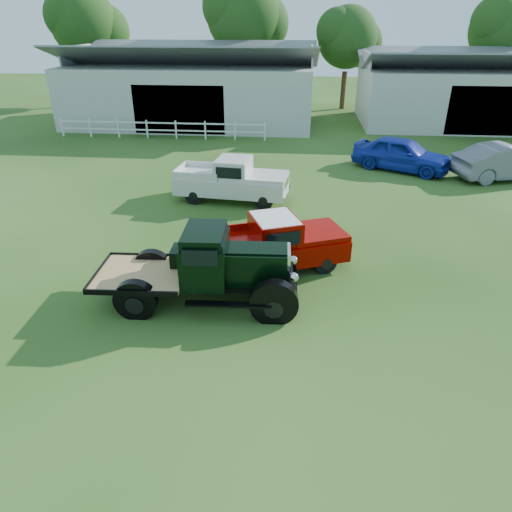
# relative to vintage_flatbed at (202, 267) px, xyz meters

# --- Properties ---
(ground) EXTENTS (120.00, 120.00, 0.00)m
(ground) POSITION_rel_vintage_flatbed_xyz_m (1.20, -0.31, -1.11)
(ground) COLOR #1D390F
(shed_left) EXTENTS (18.80, 10.20, 5.60)m
(shed_left) POSITION_rel_vintage_flatbed_xyz_m (-5.80, 25.69, 1.69)
(shed_left) COLOR silver
(shed_left) RESTS_ON ground
(shed_right) EXTENTS (16.80, 9.20, 5.20)m
(shed_right) POSITION_rel_vintage_flatbed_xyz_m (15.20, 26.69, 1.49)
(shed_right) COLOR silver
(shed_right) RESTS_ON ground
(fence_rail) EXTENTS (14.20, 0.16, 1.20)m
(fence_rail) POSITION_rel_vintage_flatbed_xyz_m (-6.80, 19.69, -0.51)
(fence_rail) COLOR white
(fence_rail) RESTS_ON ground
(tree_a) EXTENTS (6.30, 6.30, 10.50)m
(tree_a) POSITION_rel_vintage_flatbed_xyz_m (-16.80, 32.69, 4.14)
(tree_a) COLOR #1A400C
(tree_a) RESTS_ON ground
(tree_b) EXTENTS (6.90, 6.90, 11.50)m
(tree_b) POSITION_rel_vintage_flatbed_xyz_m (-2.80, 33.69, 4.64)
(tree_b) COLOR #1A400C
(tree_b) RESTS_ON ground
(tree_c) EXTENTS (5.40, 5.40, 9.00)m
(tree_c) POSITION_rel_vintage_flatbed_xyz_m (6.20, 32.69, 3.39)
(tree_c) COLOR #1A400C
(tree_c) RESTS_ON ground
(tree_d) EXTENTS (6.00, 6.00, 10.00)m
(tree_d) POSITION_rel_vintage_flatbed_xyz_m (19.20, 33.69, 3.89)
(tree_d) COLOR #1A400C
(tree_d) RESTS_ON ground
(vintage_flatbed) EXTENTS (5.69, 2.46, 2.22)m
(vintage_flatbed) POSITION_rel_vintage_flatbed_xyz_m (0.00, 0.00, 0.00)
(vintage_flatbed) COLOR black
(vintage_flatbed) RESTS_ON ground
(red_pickup) EXTENTS (5.21, 3.57, 1.77)m
(red_pickup) POSITION_rel_vintage_flatbed_xyz_m (1.78, 2.12, -0.22)
(red_pickup) COLOR #8D0400
(red_pickup) RESTS_ON ground
(white_pickup) EXTENTS (5.22, 2.48, 1.85)m
(white_pickup) POSITION_rel_vintage_flatbed_xyz_m (-0.38, 8.25, -0.18)
(white_pickup) COLOR silver
(white_pickup) RESTS_ON ground
(misc_car_blue) EXTENTS (5.44, 4.23, 1.73)m
(misc_car_blue) POSITION_rel_vintage_flatbed_xyz_m (7.92, 13.67, -0.24)
(misc_car_blue) COLOR #15299D
(misc_car_blue) RESTS_ON ground
(misc_car_grey) EXTENTS (5.55, 3.12, 1.73)m
(misc_car_grey) POSITION_rel_vintage_flatbed_xyz_m (12.86, 12.55, -0.24)
(misc_car_grey) COLOR slate
(misc_car_grey) RESTS_ON ground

